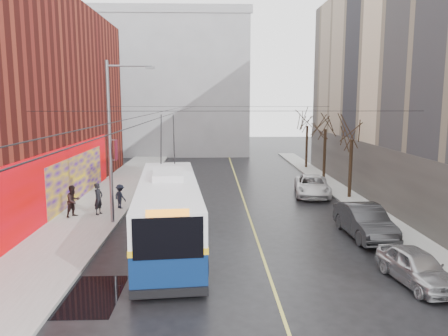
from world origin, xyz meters
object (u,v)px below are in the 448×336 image
object	(u,v)px
trolleybus	(169,210)
tree_near	(352,128)
following_car	(172,179)
pedestrian_b	(73,201)
pedestrian_a	(98,199)
parked_car_a	(417,267)
parked_car_c	(312,186)
pedestrian_c	(120,196)
tree_mid	(326,120)
parked_car_b	(365,221)
tree_far	(307,118)
streetlight_pole	(112,138)

from	to	relation	value
trolleybus	tree_near	bearing A→B (deg)	33.41
following_car	pedestrian_b	world-z (taller)	pedestrian_b
pedestrian_a	pedestrian_b	xyz separation A→B (m)	(-1.33, -0.51, -0.01)
parked_car_a	parked_car_c	bearing A→B (deg)	83.56
pedestrian_c	pedestrian_a	bearing A→B (deg)	97.67
tree_mid	parked_car_b	size ratio (longest dim) A/B	1.35
tree_far	pedestrian_a	distance (m)	24.96
pedestrian_a	parked_car_b	bearing A→B (deg)	-87.40
parked_car_a	parked_car_b	size ratio (longest dim) A/B	0.79
tree_far	parked_car_b	size ratio (longest dim) A/B	1.32
tree_far	tree_near	bearing A→B (deg)	-90.00
tree_near	pedestrian_a	size ratio (longest dim) A/B	3.38
tree_mid	pedestrian_a	bearing A→B (deg)	-145.58
parked_car_a	pedestrian_b	world-z (taller)	pedestrian_b
tree_far	pedestrian_b	world-z (taller)	tree_far
tree_near	parked_car_c	bearing A→B (deg)	154.42
tree_near	following_car	distance (m)	14.04
parked_car_b	pedestrian_a	distance (m)	15.14
tree_mid	parked_car_c	bearing A→B (deg)	-112.25
parked_car_a	parked_car_c	size ratio (longest dim) A/B	0.75
parked_car_b	pedestrian_a	xyz separation A→B (m)	(-14.48, 4.39, 0.28)
tree_far	parked_car_a	bearing A→B (deg)	-94.13
tree_near	parked_car_c	distance (m)	5.01
tree_near	tree_far	bearing A→B (deg)	90.00
streetlight_pole	pedestrian_a	bearing A→B (deg)	128.33
tree_near	parked_car_b	size ratio (longest dim) A/B	1.29
trolleybus	pedestrian_a	size ratio (longest dim) A/B	6.83
streetlight_pole	following_car	world-z (taller)	streetlight_pole
parked_car_c	following_car	bearing A→B (deg)	174.21
parked_car_c	tree_mid	bearing A→B (deg)	76.68
parked_car_b	pedestrian_a	bearing A→B (deg)	161.09
parked_car_a	pedestrian_a	xyz separation A→B (m)	(-14.43, 10.14, 0.43)
following_car	pedestrian_c	bearing A→B (deg)	-114.53
parked_car_a	tree_mid	bearing A→B (deg)	76.83
parked_car_a	parked_car_b	world-z (taller)	parked_car_b
pedestrian_c	streetlight_pole	bearing A→B (deg)	138.05
tree_far	trolleybus	size ratio (longest dim) A/B	0.51
following_car	trolleybus	bearing A→B (deg)	-88.51
parked_car_a	parked_car_c	xyz separation A→B (m)	(-0.34, 15.58, 0.06)
trolleybus	parked_car_c	distance (m)	14.25
trolleybus	pedestrian_c	bearing A→B (deg)	113.53
following_car	pedestrian_a	world-z (taller)	pedestrian_a
trolleybus	following_car	distance (m)	13.44
parked_car_a	streetlight_pole	bearing A→B (deg)	139.49
tree_mid	pedestrian_b	xyz separation A→B (m)	(-17.81, -11.80, -4.17)
streetlight_pole	pedestrian_b	distance (m)	4.77
following_car	pedestrian_b	bearing A→B (deg)	-122.65
parked_car_a	following_car	distance (m)	21.25
streetlight_pole	tree_far	xyz separation A→B (m)	(15.14, 20.00, 0.30)
streetlight_pole	parked_car_c	distance (m)	15.18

